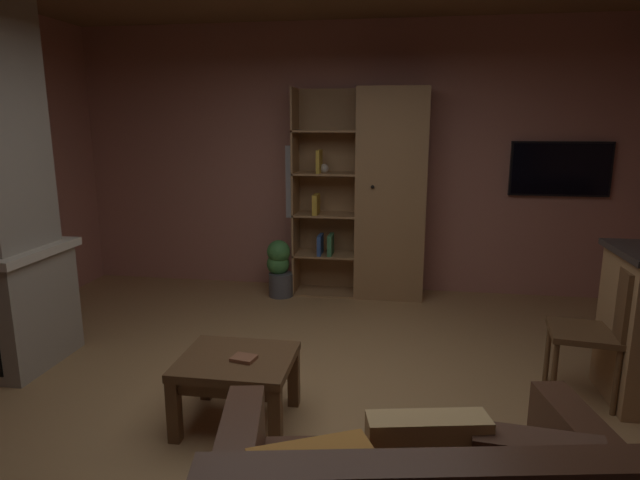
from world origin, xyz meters
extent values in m
cube|color=#A37A4C|center=(0.00, 0.00, -0.01)|extent=(6.03, 5.51, 0.02)
cube|color=#AD7060|center=(0.00, 2.78, 1.41)|extent=(6.15, 0.06, 2.83)
cube|color=white|center=(-0.37, 2.75, 1.16)|extent=(0.76, 0.01, 0.79)
cube|color=#997047|center=(0.41, 2.50, 1.07)|extent=(0.71, 0.38, 2.15)
cube|color=#997047|center=(-0.27, 2.68, 1.07)|extent=(0.65, 0.02, 2.15)
cube|color=#997047|center=(-0.59, 2.50, 1.07)|extent=(0.02, 0.38, 2.15)
sphere|color=black|center=(0.23, 2.30, 1.18)|extent=(0.04, 0.04, 0.04)
cube|color=#997047|center=(-0.27, 2.50, 0.01)|extent=(0.65, 0.38, 0.02)
cube|color=#997047|center=(-0.27, 2.50, 0.43)|extent=(0.65, 0.38, 0.02)
cube|color=#997047|center=(-0.27, 2.50, 0.86)|extent=(0.65, 0.38, 0.02)
cube|color=#997047|center=(-0.27, 2.50, 1.29)|extent=(0.65, 0.38, 0.02)
cube|color=#997047|center=(-0.27, 2.50, 1.72)|extent=(0.65, 0.38, 0.02)
cube|color=#2D4C8C|center=(-0.32, 2.45, 0.54)|extent=(0.04, 0.23, 0.21)
cube|color=#387247|center=(-0.20, 2.45, 0.55)|extent=(0.04, 0.23, 0.22)
cube|color=gold|center=(-0.36, 2.45, 0.97)|extent=(0.05, 0.23, 0.21)
cube|color=gold|center=(-0.33, 2.45, 1.41)|extent=(0.04, 0.23, 0.23)
sphere|color=beige|center=(-0.29, 2.50, 1.34)|extent=(0.10, 0.10, 0.10)
cube|color=tan|center=(0.65, -1.18, 0.55)|extent=(0.48, 0.25, 0.40)
cube|color=brown|center=(1.03, -1.18, 0.54)|extent=(0.47, 0.20, 0.36)
cube|color=brown|center=(-0.43, -0.12, 0.40)|extent=(0.67, 0.58, 0.05)
cube|color=brown|center=(-0.43, -0.12, 0.34)|extent=(0.61, 0.53, 0.08)
cube|color=brown|center=(-0.73, -0.37, 0.19)|extent=(0.07, 0.07, 0.38)
cube|color=brown|center=(-0.13, -0.37, 0.19)|extent=(0.07, 0.07, 0.38)
cube|color=brown|center=(-0.73, 0.14, 0.19)|extent=(0.07, 0.07, 0.38)
cube|color=brown|center=(-0.13, 0.14, 0.19)|extent=(0.07, 0.07, 0.38)
cube|color=brown|center=(-0.37, -0.15, 0.44)|extent=(0.15, 0.13, 0.02)
cube|color=brown|center=(1.73, 0.53, 0.46)|extent=(0.47, 0.47, 0.04)
cube|color=brown|center=(1.92, 0.50, 0.70)|extent=(0.09, 0.40, 0.44)
cylinder|color=brown|center=(1.57, 0.73, 0.23)|extent=(0.04, 0.04, 0.46)
cylinder|color=brown|center=(1.53, 0.37, 0.23)|extent=(0.04, 0.04, 0.46)
cylinder|color=brown|center=(1.93, 0.68, 0.23)|extent=(0.04, 0.04, 0.46)
cylinder|color=brown|center=(1.88, 0.32, 0.23)|extent=(0.04, 0.04, 0.46)
cylinder|color=#4C4C51|center=(-0.72, 2.31, 0.12)|extent=(0.25, 0.25, 0.25)
sphere|color=#3D7F3D|center=(-0.75, 2.34, 0.34)|extent=(0.24, 0.24, 0.24)
sphere|color=#3D7F3D|center=(-0.74, 2.33, 0.48)|extent=(0.25, 0.25, 0.25)
cube|color=black|center=(2.09, 2.72, 1.35)|extent=(0.97, 0.05, 0.55)
cube|color=black|center=(2.09, 2.70, 1.35)|extent=(0.93, 0.01, 0.51)
camera|label=1|loc=(0.53, -2.98, 1.80)|focal=29.96mm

